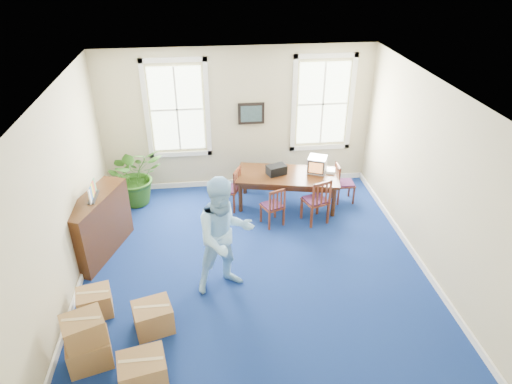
{
  "coord_description": "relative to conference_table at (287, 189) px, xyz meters",
  "views": [
    {
      "loc": [
        -0.71,
        -6.28,
        5.2
      ],
      "look_at": [
        0.1,
        0.6,
        1.25
      ],
      "focal_mm": 32.0,
      "sensor_mm": 36.0,
      "label": 1
    }
  ],
  "objects": [
    {
      "name": "floor",
      "position": [
        -0.97,
        -2.18,
        -0.37
      ],
      "size": [
        6.5,
        6.5,
        0.0
      ],
      "primitive_type": "plane",
      "color": "navy",
      "rests_on": "ground"
    },
    {
      "name": "ceiling",
      "position": [
        -0.97,
        -2.18,
        2.83
      ],
      "size": [
        6.5,
        6.5,
        0.0
      ],
      "primitive_type": "plane",
      "rotation": [
        3.14,
        0.0,
        0.0
      ],
      "color": "white",
      "rests_on": "ground"
    },
    {
      "name": "wall_back",
      "position": [
        -0.97,
        1.07,
        1.23
      ],
      "size": [
        6.5,
        0.0,
        6.5
      ],
      "primitive_type": "plane",
      "rotation": [
        1.57,
        0.0,
        0.0
      ],
      "color": "#C0B38B",
      "rests_on": "ground"
    },
    {
      "name": "wall_front",
      "position": [
        -0.97,
        -5.43,
        1.23
      ],
      "size": [
        6.5,
        0.0,
        6.5
      ],
      "primitive_type": "plane",
      "rotation": [
        -1.57,
        0.0,
        0.0
      ],
      "color": "#C0B38B",
      "rests_on": "ground"
    },
    {
      "name": "wall_left",
      "position": [
        -3.97,
        -2.18,
        1.23
      ],
      "size": [
        0.0,
        6.5,
        6.5
      ],
      "primitive_type": "plane",
      "rotation": [
        1.57,
        0.0,
        1.57
      ],
      "color": "#C0B38B",
      "rests_on": "ground"
    },
    {
      "name": "wall_right",
      "position": [
        2.03,
        -2.18,
        1.23
      ],
      "size": [
        0.0,
        6.5,
        6.5
      ],
      "primitive_type": "plane",
      "rotation": [
        1.57,
        0.0,
        -1.57
      ],
      "color": "#C0B38B",
      "rests_on": "ground"
    },
    {
      "name": "baseboard_back",
      "position": [
        -0.97,
        1.04,
        -0.31
      ],
      "size": [
        6.0,
        0.04,
        0.12
      ],
      "primitive_type": "cube",
      "color": "white",
      "rests_on": "ground"
    },
    {
      "name": "baseboard_left",
      "position": [
        -3.94,
        -2.18,
        -0.31
      ],
      "size": [
        0.04,
        6.5,
        0.12
      ],
      "primitive_type": "cube",
      "color": "white",
      "rests_on": "ground"
    },
    {
      "name": "baseboard_right",
      "position": [
        2.0,
        -2.18,
        -0.31
      ],
      "size": [
        0.04,
        6.5,
        0.12
      ],
      "primitive_type": "cube",
      "color": "white",
      "rests_on": "ground"
    },
    {
      "name": "window_left",
      "position": [
        -2.27,
        1.05,
        1.53
      ],
      "size": [
        1.4,
        0.12,
        2.2
      ],
      "primitive_type": null,
      "color": "white",
      "rests_on": "ground"
    },
    {
      "name": "window_right",
      "position": [
        0.93,
        1.05,
        1.53
      ],
      "size": [
        1.4,
        0.12,
        2.2
      ],
      "primitive_type": null,
      "color": "white",
      "rests_on": "ground"
    },
    {
      "name": "wall_picture",
      "position": [
        -0.67,
        1.02,
        1.38
      ],
      "size": [
        0.58,
        0.06,
        0.48
      ],
      "primitive_type": null,
      "color": "black",
      "rests_on": "ground"
    },
    {
      "name": "conference_table",
      "position": [
        0.0,
        0.0,
        0.0
      ],
      "size": [
        2.31,
        1.41,
        0.73
      ],
      "primitive_type": null,
      "rotation": [
        0.0,
        0.0,
        -0.21
      ],
      "color": "#3F200E",
      "rests_on": "ground"
    },
    {
      "name": "crt_tv",
      "position": [
        0.64,
        0.05,
        0.54
      ],
      "size": [
        0.5,
        0.52,
        0.34
      ],
      "primitive_type": null,
      "rotation": [
        0.0,
        0.0,
        -0.4
      ],
      "color": "#B7B7BC",
      "rests_on": "conference_table"
    },
    {
      "name": "game_console",
      "position": [
        0.93,
        0.0,
        0.39
      ],
      "size": [
        0.24,
        0.27,
        0.06
      ],
      "primitive_type": "cube",
      "rotation": [
        0.0,
        0.0,
        -0.31
      ],
      "color": "white",
      "rests_on": "conference_table"
    },
    {
      "name": "equipment_bag",
      "position": [
        -0.24,
        0.05,
        0.47
      ],
      "size": [
        0.46,
        0.37,
        0.2
      ],
      "primitive_type": "cube",
      "rotation": [
        0.0,
        0.0,
        0.34
      ],
      "color": "black",
      "rests_on": "conference_table"
    },
    {
      "name": "chair_near_left",
      "position": [
        -0.44,
        -0.73,
        0.07
      ],
      "size": [
        0.51,
        0.51,
        0.87
      ],
      "primitive_type": null,
      "rotation": [
        0.0,
        0.0,
        3.53
      ],
      "color": "maroon",
      "rests_on": "ground"
    },
    {
      "name": "chair_near_right",
      "position": [
        0.44,
        -0.73,
        0.14
      ],
      "size": [
        0.57,
        0.57,
        1.0
      ],
      "primitive_type": null,
      "rotation": [
        0.0,
        0.0,
        3.47
      ],
      "color": "maroon",
      "rests_on": "ground"
    },
    {
      "name": "chair_end_left",
      "position": [
        -1.27,
        0.0,
        0.11
      ],
      "size": [
        0.56,
        0.56,
        0.95
      ],
      "primitive_type": null,
      "rotation": [
        0.0,
        0.0,
        -2.0
      ],
      "color": "maroon",
      "rests_on": "ground"
    },
    {
      "name": "chair_end_right",
      "position": [
        1.27,
        0.0,
        0.08
      ],
      "size": [
        0.4,
        0.4,
        0.89
      ],
      "primitive_type": null,
      "rotation": [
        0.0,
        0.0,
        1.56
      ],
      "color": "maroon",
      "rests_on": "ground"
    },
    {
      "name": "man",
      "position": [
        -1.48,
        -2.51,
        0.65
      ],
      "size": [
        1.18,
        1.03,
        2.04
      ],
      "primitive_type": "imported",
      "rotation": [
        0.0,
        0.0,
        0.31
      ],
      "color": "#9AD3FF",
      "rests_on": "ground"
    },
    {
      "name": "credenza",
      "position": [
        -3.72,
        -1.31,
        0.26
      ],
      "size": [
        0.98,
        1.65,
        1.25
      ],
      "primitive_type": "cube",
      "rotation": [
        0.0,
        0.0,
        -0.35
      ],
      "color": "#3F200E",
      "rests_on": "ground"
    },
    {
      "name": "brochure_rack",
      "position": [
        -3.7,
        -1.31,
        1.02
      ],
      "size": [
        0.25,
        0.64,
        0.28
      ],
      "primitive_type": null,
      "rotation": [
        0.0,
        0.0,
        0.23
      ],
      "color": "#99999E",
      "rests_on": "credenza"
    },
    {
      "name": "potted_plant",
      "position": [
        -3.25,
        0.48,
        0.29
      ],
      "size": [
        1.5,
        1.42,
        1.32
      ],
      "primitive_type": "imported",
      "rotation": [
        0.0,
        0.0,
        0.41
      ],
      "color": "#224E12",
      "rests_on": "ground"
    },
    {
      "name": "cardboard_boxes",
      "position": [
        -3.22,
        -3.78,
        0.07
      ],
      "size": [
        1.9,
        1.9,
        0.87
      ],
      "primitive_type": null,
      "rotation": [
        0.0,
        0.0,
        0.29
      ],
      "color": "#9E7040",
      "rests_on": "ground"
    }
  ]
}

